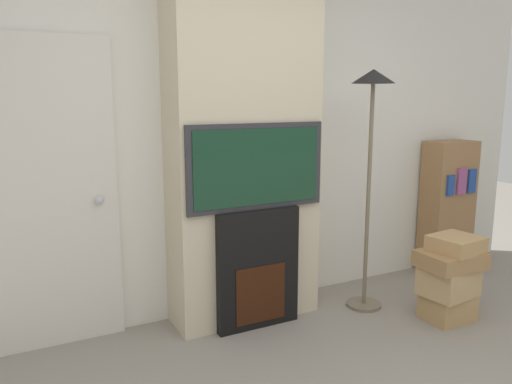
{
  "coord_description": "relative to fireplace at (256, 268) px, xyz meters",
  "views": [
    {
      "loc": [
        -1.54,
        -1.34,
        1.61
      ],
      "look_at": [
        0.0,
        1.62,
        0.97
      ],
      "focal_mm": 35.0,
      "sensor_mm": 36.0,
      "label": 1
    }
  ],
  "objects": [
    {
      "name": "wall_back",
      "position": [
        0.0,
        0.41,
        0.93
      ],
      "size": [
        6.0,
        0.06,
        2.7
      ],
      "color": "silver",
      "rests_on": "ground_plane"
    },
    {
      "name": "chimney_breast",
      "position": [
        0.0,
        0.19,
        0.93
      ],
      "size": [
        1.06,
        0.38,
        2.7
      ],
      "color": "beige",
      "rests_on": "ground_plane"
    },
    {
      "name": "fireplace",
      "position": [
        0.0,
        0.0,
        0.0
      ],
      "size": [
        0.61,
        0.15,
        0.85
      ],
      "color": "black",
      "rests_on": "ground_plane"
    },
    {
      "name": "television",
      "position": [
        0.0,
        -0.0,
        0.72
      ],
      "size": [
        1.01,
        0.07,
        0.58
      ],
      "color": "#2D2D33",
      "rests_on": "fireplace"
    },
    {
      "name": "floor_lamp",
      "position": [
        0.9,
        -0.1,
        0.99
      ],
      "size": [
        0.31,
        0.31,
        1.8
      ],
      "color": "#726651",
      "rests_on": "ground_plane"
    },
    {
      "name": "box_stack",
      "position": [
        1.28,
        -0.57,
        -0.09
      ],
      "size": [
        0.44,
        0.35,
        0.63
      ],
      "color": "tan",
      "rests_on": "ground_plane"
    },
    {
      "name": "bookshelf",
      "position": [
        2.13,
        0.23,
        0.19
      ],
      "size": [
        0.48,
        0.28,
        1.21
      ],
      "color": "#997047",
      "rests_on": "ground_plane"
    },
    {
      "name": "entry_door",
      "position": [
        -1.27,
        0.35,
        0.57
      ],
      "size": [
        0.83,
        0.09,
        1.98
      ],
      "color": "silver",
      "rests_on": "ground_plane"
    }
  ]
}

